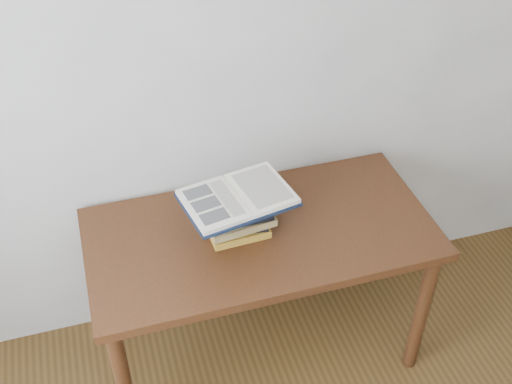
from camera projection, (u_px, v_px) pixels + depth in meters
name	position (u px, v px, depth m)	size (l,w,h in m)	color
desk	(261.00, 249.00, 2.55)	(1.35, 0.67, 0.72)	#442511
book_stack	(239.00, 214.00, 2.43)	(0.27, 0.21, 0.18)	#A48325
open_book	(238.00, 197.00, 2.34)	(0.44, 0.34, 0.03)	black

